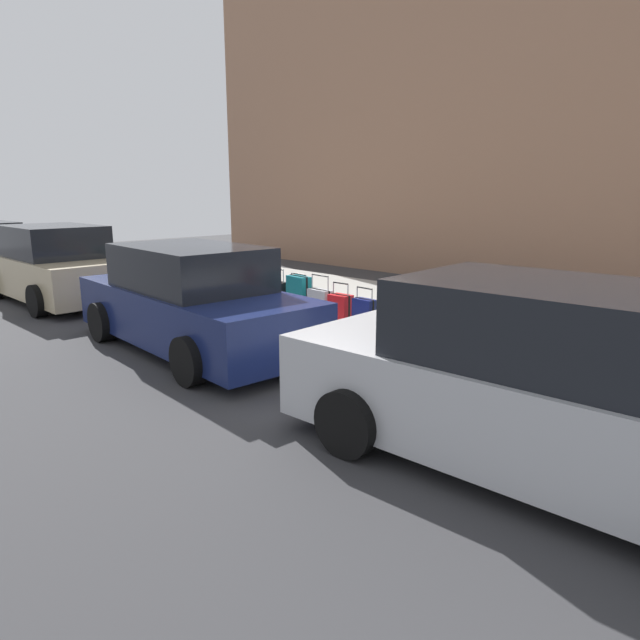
{
  "coord_description": "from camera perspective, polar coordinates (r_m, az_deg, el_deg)",
  "views": [
    {
      "loc": [
        -6.16,
        6.02,
        2.38
      ],
      "look_at": [
        -0.59,
        0.45,
        0.56
      ],
      "focal_mm": 31.28,
      "sensor_mm": 36.0,
      "label": 1
    }
  ],
  "objects": [
    {
      "name": "parked_car_beige_2",
      "position": [
        13.53,
        -25.43,
        4.96
      ],
      "size": [
        4.39,
        2.06,
        1.67
      ],
      "color": "tan",
      "rests_on": "ground_plane"
    },
    {
      "name": "fire_hydrant",
      "position": [
        11.37,
        -7.27,
        3.6
      ],
      "size": [
        0.39,
        0.21,
        0.77
      ],
      "color": "red",
      "rests_on": "sidewalk_curb"
    },
    {
      "name": "parked_car_silver_0",
      "position": [
        5.07,
        22.48,
        -6.44
      ],
      "size": [
        4.8,
        2.16,
        1.66
      ],
      "color": "#B2B5BA",
      "rests_on": "ground_plane"
    },
    {
      "name": "suitcase_red_0",
      "position": [
        7.56,
        24.82,
        -2.97
      ],
      "size": [
        0.46,
        0.21,
        0.68
      ],
      "color": "red",
      "rests_on": "sidewalk_curb"
    },
    {
      "name": "ground_plane",
      "position": [
        8.94,
        -0.63,
        -2.42
      ],
      "size": [
        40.0,
        40.0,
        0.0
      ],
      "primitive_type": "plane",
      "color": "#333335"
    },
    {
      "name": "suitcase_navy_6",
      "position": [
        9.11,
        4.54,
        0.51
      ],
      "size": [
        0.4,
        0.21,
        0.74
      ],
      "color": "navy",
      "rests_on": "sidewalk_curb"
    },
    {
      "name": "suitcase_black_3",
      "position": [
        8.28,
        13.95,
        -0.58
      ],
      "size": [
        0.49,
        0.25,
        0.99
      ],
      "color": "black",
      "rests_on": "sidewalk_curb"
    },
    {
      "name": "sidewalk_curb",
      "position": [
        10.76,
        8.92,
        0.47
      ],
      "size": [
        18.0,
        5.0,
        0.14
      ],
      "primitive_type": "cube",
      "color": "#9E9B93",
      "rests_on": "ground_plane"
    },
    {
      "name": "suitcase_silver_1",
      "position": [
        7.7,
        20.73,
        -2.45
      ],
      "size": [
        0.42,
        0.21,
        0.85
      ],
      "color": "#9EA0A8",
      "rests_on": "sidewalk_curb"
    },
    {
      "name": "bollard_post",
      "position": [
        11.68,
        -9.41,
        4.01
      ],
      "size": [
        0.15,
        0.15,
        0.89
      ],
      "primitive_type": "cylinder",
      "color": "#333338",
      "rests_on": "sidewalk_curb"
    },
    {
      "name": "suitcase_teal_9",
      "position": [
        10.35,
        -2.19,
        2.54
      ],
      "size": [
        0.51,
        0.27,
        0.78
      ],
      "color": "#0F606B",
      "rests_on": "sidewalk_curb"
    },
    {
      "name": "building_facade_sidewalk_side",
      "position": [
        16.13,
        23.61,
        20.68
      ],
      "size": [
        24.0,
        3.0,
        9.63
      ],
      "primitive_type": "cube",
      "color": "#936B51",
      "rests_on": "ground_plane"
    },
    {
      "name": "suitcase_red_7",
      "position": [
        9.44,
        2.11,
        0.99
      ],
      "size": [
        0.39,
        0.27,
        0.76
      ],
      "color": "red",
      "rests_on": "sidewalk_curb"
    },
    {
      "name": "suitcase_black_10",
      "position": [
        10.82,
        -4.35,
        2.51
      ],
      "size": [
        0.48,
        0.27,
        0.81
      ],
      "color": "black",
      "rests_on": "sidewalk_curb"
    },
    {
      "name": "parked_car_navy_1",
      "position": [
        8.66,
        -12.97,
        1.83
      ],
      "size": [
        4.7,
        2.14,
        1.6
      ],
      "color": "#141E4C",
      "rests_on": "ground_plane"
    },
    {
      "name": "suitcase_olive_5",
      "position": [
        8.82,
        7.65,
        0.32
      ],
      "size": [
        0.49,
        0.24,
        0.9
      ],
      "color": "#59601E",
      "rests_on": "sidewalk_curb"
    },
    {
      "name": "suitcase_silver_8",
      "position": [
        9.88,
        0.0,
        1.57
      ],
      "size": [
        0.5,
        0.23,
        0.82
      ],
      "color": "#9EA0A8",
      "rests_on": "sidewalk_curb"
    },
    {
      "name": "suitcase_teal_2",
      "position": [
        7.88,
        17.0,
        -1.4
      ],
      "size": [
        0.43,
        0.25,
        0.99
      ],
      "color": "#0F606B",
      "rests_on": "sidewalk_curb"
    },
    {
      "name": "suitcase_maroon_4",
      "position": [
        8.43,
        10.27,
        0.06
      ],
      "size": [
        0.36,
        0.23,
        1.04
      ],
      "color": "maroon",
      "rests_on": "sidewalk_curb"
    }
  ]
}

